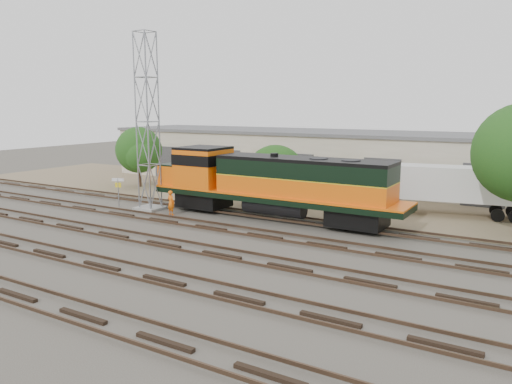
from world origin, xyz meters
The scene contains 11 objects.
ground centered at (0.00, 0.00, 0.00)m, with size 140.00×140.00×0.00m, color #47423A.
dirt_strip centered at (0.00, 15.00, 0.01)m, with size 80.00×16.00×0.02m, color #726047.
tracks centered at (0.00, -3.00, 0.08)m, with size 80.00×20.40×0.28m.
warehouse centered at (0.04, 22.98, 2.65)m, with size 58.40×10.40×5.30m.
locomotive centered at (-2.20, 6.00, 2.56)m, with size 18.77×3.29×4.51m.
signal_tower centered at (-11.57, 4.11, 6.38)m, with size 1.93×1.93×13.07m.
sign_post centered at (-14.28, 3.47, 1.62)m, with size 0.88×0.42×2.32m.
worker centered at (-8.94, 3.41, 0.89)m, with size 0.65×0.43×1.79m, color orange.
semi_trailer centered at (7.72, 13.54, 2.23)m, with size 11.74×4.09×3.54m.
tree_west centered at (-19.72, 11.48, 3.47)m, with size 4.66×4.44×5.80m.
tree_mid centered at (-4.77, 11.70, 2.06)m, with size 5.21×4.96×4.96m.
Camera 1 is at (14.56, -23.64, 7.79)m, focal length 35.00 mm.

